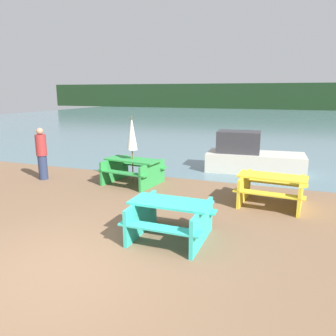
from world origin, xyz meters
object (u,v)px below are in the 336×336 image
(picnic_table_green, at_px, (133,169))
(picnic_table_teal, at_px, (171,216))
(picnic_table_yellow, at_px, (272,187))
(umbrella_white, at_px, (132,134))
(person, at_px, (42,154))
(boat, at_px, (251,157))

(picnic_table_green, bearing_deg, picnic_table_teal, -53.48)
(picnic_table_yellow, bearing_deg, umbrella_white, 172.62)
(picnic_table_teal, height_order, picnic_table_green, picnic_table_green)
(umbrella_white, height_order, person, umbrella_white)
(boat, distance_m, person, 7.03)
(picnic_table_yellow, distance_m, picnic_table_green, 4.13)
(boat, bearing_deg, picnic_table_green, -141.24)
(picnic_table_teal, height_order, picnic_table_yellow, picnic_table_teal)
(person, bearing_deg, picnic_table_green, 10.35)
(picnic_table_teal, bearing_deg, umbrella_white, 126.52)
(picnic_table_teal, relative_size, picnic_table_yellow, 0.88)
(picnic_table_teal, distance_m, picnic_table_yellow, 3.19)
(person, bearing_deg, umbrella_white, 10.35)
(person, bearing_deg, picnic_table_yellow, 0.06)
(picnic_table_green, distance_m, boat, 4.31)
(picnic_table_yellow, xyz_separation_m, picnic_table_green, (-4.09, 0.53, 0.02))
(picnic_table_yellow, distance_m, umbrella_white, 4.27)
(picnic_table_yellow, height_order, person, person)
(picnic_table_green, xyz_separation_m, person, (-2.94, -0.54, 0.37))
(picnic_table_green, bearing_deg, umbrella_white, 180.00)
(picnic_table_teal, bearing_deg, person, 153.23)
(picnic_table_yellow, xyz_separation_m, umbrella_white, (-4.09, 0.53, 1.10))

